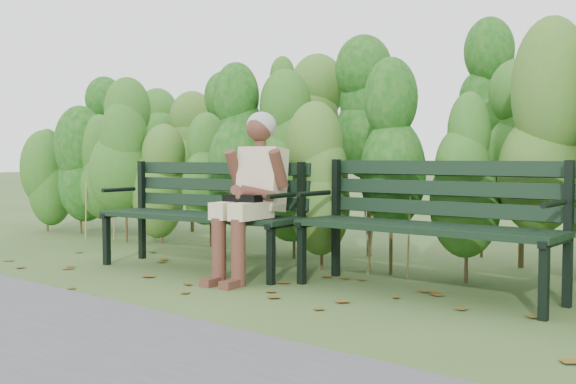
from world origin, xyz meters
The scene contains 6 objects.
ground centered at (0.00, 0.00, 0.00)m, with size 80.00×80.00×0.00m, color #325123.
hedge_band centered at (0.00, 1.86, 1.26)m, with size 11.04×1.67×2.42m.
leaf_litter centered at (0.49, -0.17, 0.00)m, with size 5.96×2.23×0.01m.
bench_left centered at (-1.09, 0.48, 0.58)m, with size 2.04×0.90×0.99m.
bench_right centered at (1.02, 0.81, 0.59)m, with size 2.03×0.69×1.01m.
seated_woman centered at (-0.41, 0.37, 0.80)m, with size 0.58×0.84×1.42m.
Camera 1 is at (3.44, -3.77, 1.03)m, focal length 42.00 mm.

